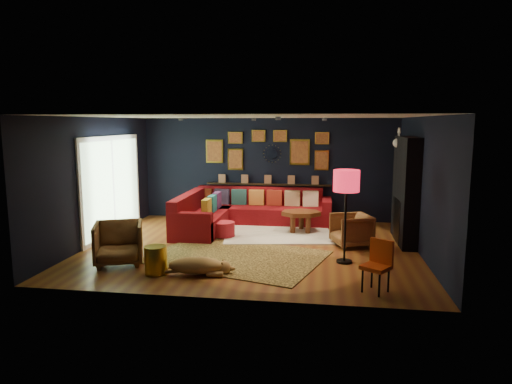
# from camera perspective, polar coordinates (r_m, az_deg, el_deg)

# --- Properties ---
(floor) EXTENTS (6.50, 6.50, 0.00)m
(floor) POSITION_cam_1_polar(r_m,az_deg,el_deg) (9.26, -0.56, -6.90)
(floor) COLOR brown
(floor) RESTS_ON ground
(room_walls) EXTENTS (6.50, 6.50, 6.50)m
(room_walls) POSITION_cam_1_polar(r_m,az_deg,el_deg) (8.97, -0.57, 2.96)
(room_walls) COLOR black
(room_walls) RESTS_ON ground
(sectional) EXTENTS (3.41, 2.69, 0.86)m
(sectional) POSITION_cam_1_polar(r_m,az_deg,el_deg) (11.02, -2.24, -2.65)
(sectional) COLOR maroon
(sectional) RESTS_ON ground
(ledge) EXTENTS (3.20, 0.12, 0.04)m
(ledge) POSITION_cam_1_polar(r_m,az_deg,el_deg) (11.68, 1.50, 0.97)
(ledge) COLOR black
(ledge) RESTS_ON room_walls
(gallery_wall) EXTENTS (3.15, 0.04, 1.02)m
(gallery_wall) POSITION_cam_1_polar(r_m,az_deg,el_deg) (11.63, 1.47, 5.33)
(gallery_wall) COLOR gold
(gallery_wall) RESTS_ON room_walls
(sunburst_mirror) EXTENTS (0.47, 0.16, 0.47)m
(sunburst_mirror) POSITION_cam_1_polar(r_m,az_deg,el_deg) (11.63, 2.03, 4.79)
(sunburst_mirror) COLOR silver
(sunburst_mirror) RESTS_ON room_walls
(fireplace) EXTENTS (0.31, 1.60, 2.20)m
(fireplace) POSITION_cam_1_polar(r_m,az_deg,el_deg) (9.97, 18.13, -0.21)
(fireplace) COLOR black
(fireplace) RESTS_ON ground
(deer_head) EXTENTS (0.50, 0.28, 0.45)m
(deer_head) POSITION_cam_1_polar(r_m,az_deg,el_deg) (10.37, 18.20, 5.84)
(deer_head) COLOR white
(deer_head) RESTS_ON fireplace
(sliding_door) EXTENTS (0.06, 2.80, 2.20)m
(sliding_door) POSITION_cam_1_polar(r_m,az_deg,el_deg) (10.58, -17.51, 0.74)
(sliding_door) COLOR white
(sliding_door) RESTS_ON ground
(ceiling_spots) EXTENTS (3.30, 2.50, 0.06)m
(ceiling_spots) POSITION_cam_1_polar(r_m,az_deg,el_deg) (9.71, 0.17, 9.11)
(ceiling_spots) COLOR black
(ceiling_spots) RESTS_ON room_walls
(shag_rug) EXTENTS (2.63, 2.09, 0.03)m
(shag_rug) POSITION_cam_1_polar(r_m,az_deg,el_deg) (10.23, 2.84, -5.31)
(shag_rug) COLOR silver
(shag_rug) RESTS_ON ground
(leopard_rug) EXTENTS (3.60, 3.02, 0.02)m
(leopard_rug) POSITION_cam_1_polar(r_m,az_deg,el_deg) (8.61, -2.49, -8.06)
(leopard_rug) COLOR tan
(leopard_rug) RESTS_ON ground
(coffee_table) EXTENTS (0.99, 0.79, 0.46)m
(coffee_table) POSITION_cam_1_polar(r_m,az_deg,el_deg) (10.43, 5.63, -2.91)
(coffee_table) COLOR #5D2D15
(coffee_table) RESTS_ON shag_rug
(pouf) EXTENTS (0.47, 0.47, 0.31)m
(pouf) POSITION_cam_1_polar(r_m,az_deg,el_deg) (10.00, -4.04, -4.64)
(pouf) COLOR #A61B29
(pouf) RESTS_ON shag_rug
(armchair_left) EXTENTS (1.03, 1.00, 0.83)m
(armchair_left) POSITION_cam_1_polar(r_m,az_deg,el_deg) (8.45, -16.82, -5.90)
(armchair_left) COLOR #C27B40
(armchair_left) RESTS_ON ground
(armchair_right) EXTENTS (0.86, 0.88, 0.72)m
(armchair_right) POSITION_cam_1_polar(r_m,az_deg,el_deg) (9.45, 11.83, -4.50)
(armchair_right) COLOR #C27B40
(armchair_right) RESTS_ON ground
(gold_stool) EXTENTS (0.38, 0.38, 0.47)m
(gold_stool) POSITION_cam_1_polar(r_m,az_deg,el_deg) (7.80, -12.41, -8.31)
(gold_stool) COLOR gold
(gold_stool) RESTS_ON ground
(orange_chair) EXTENTS (0.51, 0.51, 0.78)m
(orange_chair) POSITION_cam_1_polar(r_m,az_deg,el_deg) (7.04, 15.04, -8.40)
(orange_chair) COLOR black
(orange_chair) RESTS_ON ground
(floor_lamp) EXTENTS (0.46, 0.46, 1.67)m
(floor_lamp) POSITION_cam_1_polar(r_m,az_deg,el_deg) (8.12, 11.23, 0.88)
(floor_lamp) COLOR black
(floor_lamp) RESTS_ON ground
(dog) EXTENTS (1.29, 0.75, 0.39)m
(dog) POSITION_cam_1_polar(r_m,az_deg,el_deg) (7.65, -7.51, -8.70)
(dog) COLOR tan
(dog) RESTS_ON leopard_rug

